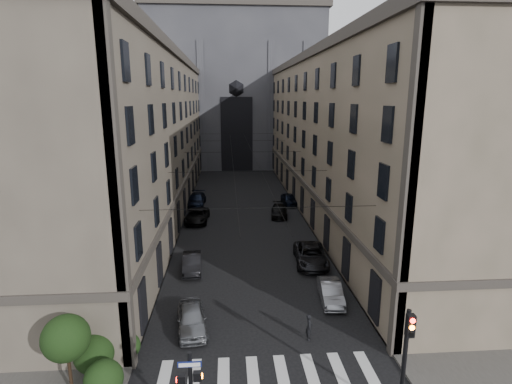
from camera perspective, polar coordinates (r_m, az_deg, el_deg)
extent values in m
cube|color=#383533|center=(51.19, -13.71, -2.66)|extent=(7.00, 80.00, 0.15)
cube|color=#383533|center=(51.96, 9.79, -2.23)|extent=(7.00, 80.00, 0.15)
cube|color=beige|center=(22.42, 1.69, -24.74)|extent=(11.00, 3.20, 0.01)
cube|color=#4E463C|center=(50.16, -17.67, 7.17)|extent=(13.00, 60.00, 18.00)
cube|color=#38332D|center=(50.14, -18.46, 17.90)|extent=(13.60, 60.60, 0.90)
cube|color=#38332D|center=(50.84, -17.29, 1.79)|extent=(13.40, 60.30, 0.50)
cube|color=brown|center=(51.16, 13.48, 7.54)|extent=(13.00, 60.00, 18.00)
cube|color=#38332D|center=(51.14, 14.07, 18.07)|extent=(13.60, 60.60, 0.90)
cube|color=#38332D|center=(51.83, 13.19, 2.26)|extent=(13.40, 60.30, 0.50)
cube|color=#2D2D33|center=(87.58, -3.01, 14.06)|extent=(34.00, 22.00, 30.00)
cube|color=#38332D|center=(89.15, -3.14, 24.07)|extent=(35.00, 23.00, 1.20)
cube|color=black|center=(76.83, -2.76, 8.20)|extent=(6.00, 0.30, 14.00)
cube|color=orange|center=(17.85, -8.36, -24.57)|extent=(0.34, 0.24, 0.38)
cube|color=#FF0C07|center=(18.11, -10.61, -24.83)|extent=(0.34, 0.24, 0.38)
cube|color=navy|center=(17.38, -9.47, -23.12)|extent=(0.95, 0.05, 0.24)
cylinder|color=black|center=(19.84, 20.38, -22.07)|extent=(0.20, 0.20, 5.20)
cube|color=black|center=(18.61, 21.18, -17.37)|extent=(0.34, 0.30, 1.00)
cylinder|color=#FF0C07|center=(18.33, 21.49, -16.75)|extent=(0.22, 0.05, 0.22)
cylinder|color=orange|center=(18.49, 21.40, -17.61)|extent=(0.22, 0.05, 0.22)
cylinder|color=black|center=(18.65, 21.31, -18.46)|extent=(0.22, 0.05, 0.22)
sphere|color=black|center=(21.73, -20.93, -23.67)|extent=(1.80, 1.80, 1.80)
sphere|color=black|center=(23.35, -22.14, -20.64)|extent=(2.00, 2.00, 2.00)
sphere|color=black|center=(23.94, -17.92, -20.21)|extent=(1.40, 1.40, 1.40)
cylinder|color=black|center=(22.46, -25.08, -21.82)|extent=(0.16, 0.16, 2.40)
sphere|color=black|center=(21.61, -25.52, -18.31)|extent=(2.20, 2.20, 2.20)
cylinder|color=black|center=(23.50, 0.58, -2.30)|extent=(14.00, 0.03, 0.03)
cylinder|color=black|center=(35.18, -1.03, 2.95)|extent=(14.00, 0.03, 0.03)
cylinder|color=black|center=(48.01, -1.88, 5.73)|extent=(14.00, 0.03, 0.03)
cylinder|color=black|center=(60.91, -2.38, 7.34)|extent=(14.00, 0.03, 0.03)
cylinder|color=black|center=(72.85, -2.69, 8.31)|extent=(14.00, 0.03, 0.03)
cylinder|color=black|center=(49.02, -3.45, 5.40)|extent=(0.03, 60.00, 0.03)
cylinder|color=black|center=(49.12, -0.41, 5.44)|extent=(0.03, 60.00, 0.03)
imported|color=slate|center=(25.77, -9.17, -17.38)|extent=(2.29, 4.52, 1.48)
imported|color=black|center=(33.43, -9.14, -9.99)|extent=(1.75, 4.29, 1.38)
imported|color=black|center=(46.02, -8.41, -3.36)|extent=(2.75, 5.44, 1.47)
imported|color=black|center=(52.91, -8.53, -1.11)|extent=(2.51, 5.49, 1.56)
imported|color=gray|center=(29.02, 10.64, -13.89)|extent=(1.78, 4.18, 1.34)
imported|color=black|center=(34.66, 7.83, -8.92)|extent=(3.01, 5.82, 1.57)
imported|color=black|center=(47.72, 3.33, -2.72)|extent=(2.40, 4.77, 1.33)
imported|color=black|center=(53.04, 4.74, -1.05)|extent=(2.01, 4.30, 1.42)
imported|color=black|center=(24.77, 7.60, -18.56)|extent=(0.49, 0.64, 1.58)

